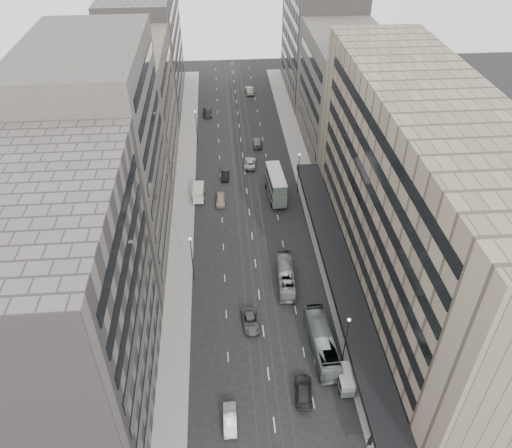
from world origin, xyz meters
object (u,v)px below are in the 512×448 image
object	(u,v)px
sedan_2	(251,321)
panel_van	(199,192)
pedestrian	(370,441)
bus_near	(322,342)
double_decker	(276,184)
vw_microbus	(345,379)
bus_far	(286,276)
sedan_1	(230,419)

from	to	relation	value
sedan_2	panel_van	bearing A→B (deg)	98.77
pedestrian	bus_near	bearing A→B (deg)	-85.24
double_decker	pedestrian	world-z (taller)	double_decker
double_decker	panel_van	xyz separation A→B (m)	(-14.53, 0.36, -1.26)
bus_near	sedan_2	distance (m)	10.38
vw_microbus	pedestrian	bearing A→B (deg)	-82.76
bus_far	panel_van	distance (m)	27.21
pedestrian	vw_microbus	bearing A→B (deg)	-90.03
double_decker	pedestrian	distance (m)	50.26
double_decker	sedan_1	world-z (taller)	double_decker
double_decker	sedan_2	world-z (taller)	double_decker
pedestrian	sedan_2	bearing A→B (deg)	-64.82
sedan_2	vw_microbus	bearing A→B (deg)	-49.28
double_decker	panel_van	world-z (taller)	double_decker
panel_van	sedan_2	world-z (taller)	panel_van
bus_far	bus_near	bearing A→B (deg)	106.95
pedestrian	double_decker	bearing A→B (deg)	-91.57
bus_near	sedan_2	xyz separation A→B (m)	(-8.99, 5.12, -0.94)
sedan_2	pedestrian	world-z (taller)	pedestrian
bus_near	panel_van	size ratio (longest dim) A/B	2.62
vw_microbus	panel_van	size ratio (longest dim) A/B	0.91
double_decker	vw_microbus	world-z (taller)	double_decker
panel_van	sedan_2	distance (m)	32.51
sedan_1	sedan_2	bearing A→B (deg)	77.03
panel_van	pedestrian	world-z (taller)	panel_van
bus_far	vw_microbus	world-z (taller)	bus_far
bus_far	vw_microbus	bearing A→B (deg)	108.49
double_decker	sedan_2	distance (m)	32.09
vw_microbus	sedan_2	world-z (taller)	vw_microbus
double_decker	bus_far	bearing A→B (deg)	-95.93
vw_microbus	pedestrian	xyz separation A→B (m)	(1.00, -8.02, -0.09)
sedan_1	sedan_2	distance (m)	15.07
sedan_1	sedan_2	size ratio (longest dim) A/B	0.89
bus_far	sedan_2	world-z (taller)	bus_far
bus_far	sedan_1	size ratio (longest dim) A/B	2.26
vw_microbus	sedan_1	distance (m)	14.84
panel_van	sedan_1	bearing A→B (deg)	-82.63
bus_near	sedan_2	bearing A→B (deg)	-31.77
sedan_1	pedestrian	size ratio (longest dim) A/B	2.21
bus_far	double_decker	distance (m)	23.38
sedan_1	panel_van	bearing A→B (deg)	95.27
bus_far	sedan_2	size ratio (longest dim) A/B	2.01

